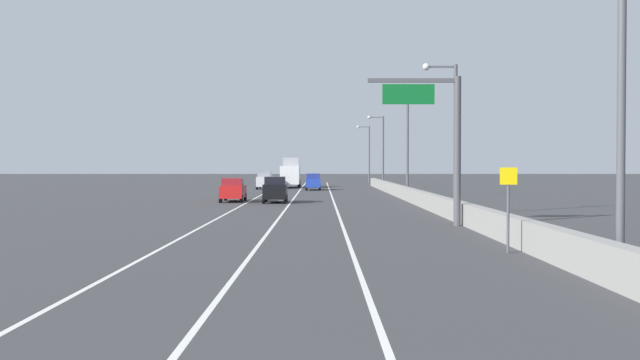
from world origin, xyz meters
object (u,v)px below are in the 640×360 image
at_px(speed_advisory_sign, 505,203).
at_px(lamp_post_right_fourth, 378,146).
at_px(lamp_post_right_second, 448,127).
at_px(car_red_1, 230,190).
at_px(lamp_post_right_third, 401,140).
at_px(car_blue_0, 310,182).
at_px(box_truck, 288,174).
at_px(car_black_2, 272,190).
at_px(lamp_post_right_near, 608,83).
at_px(lamp_post_right_fifth, 364,150).
at_px(car_silver_3, 262,180).
at_px(overhead_sign_gantry, 439,132).

relative_size(speed_advisory_sign, lamp_post_right_fourth, 0.32).
xyz_separation_m(lamp_post_right_second, car_red_1, (-15.18, 15.96, -4.40)).
distance_m(lamp_post_right_second, lamp_post_right_third, 25.32).
distance_m(car_blue_0, box_truck, 9.75).
relative_size(car_red_1, car_black_2, 1.18).
bearing_deg(lamp_post_right_fourth, speed_advisory_sign, -90.98).
xyz_separation_m(car_red_1, box_truck, (3.32, 36.83, 0.81)).
bearing_deg(lamp_post_right_second, lamp_post_right_near, -89.75).
bearing_deg(speed_advisory_sign, lamp_post_right_third, 88.22).
height_order(lamp_post_right_fifth, car_silver_3, lamp_post_right_fifth).
bearing_deg(lamp_post_right_fifth, box_truck, -116.41).
height_order(lamp_post_right_fourth, lamp_post_right_fifth, same).
distance_m(lamp_post_right_third, car_blue_0, 20.72).
bearing_deg(car_silver_3, car_blue_0, -29.54).
height_order(overhead_sign_gantry, lamp_post_right_third, lamp_post_right_third).
bearing_deg(car_red_1, lamp_post_right_second, -46.44).
height_order(lamp_post_right_second, lamp_post_right_fourth, same).
relative_size(lamp_post_right_fifth, car_black_2, 2.30).
relative_size(lamp_post_right_fifth, box_truck, 1.23).
bearing_deg(lamp_post_right_third, car_red_1, -148.31).
height_order(lamp_post_right_second, car_black_2, lamp_post_right_second).
bearing_deg(lamp_post_right_fourth, lamp_post_right_fifth, 90.30).
height_order(lamp_post_right_near, car_blue_0, lamp_post_right_near).
xyz_separation_m(lamp_post_right_second, car_silver_3, (-14.79, 46.93, -4.31)).
bearing_deg(car_silver_3, car_black_2, -84.42).
height_order(overhead_sign_gantry, speed_advisory_sign, overhead_sign_gantry).
height_order(car_blue_0, car_silver_3, car_silver_3).
height_order(lamp_post_right_near, lamp_post_right_third, same).
xyz_separation_m(car_black_2, car_silver_3, (-3.19, 32.66, 0.02)).
bearing_deg(car_red_1, car_silver_3, 89.30).
relative_size(car_blue_0, car_silver_3, 0.91).
bearing_deg(car_black_2, car_silver_3, 95.58).
height_order(speed_advisory_sign, car_silver_3, speed_advisory_sign).
height_order(lamp_post_right_fifth, car_blue_0, lamp_post_right_fifth).
relative_size(speed_advisory_sign, car_silver_3, 0.63).
xyz_separation_m(lamp_post_right_near, lamp_post_right_third, (-0.12, 50.64, 0.00)).
relative_size(overhead_sign_gantry, car_silver_3, 1.58).
xyz_separation_m(lamp_post_right_third, car_blue_0, (-8.82, 18.23, -4.40)).
bearing_deg(car_red_1, car_black_2, -25.28).
xyz_separation_m(overhead_sign_gantry, lamp_post_right_fourth, (1.65, 59.08, 0.65)).
xyz_separation_m(speed_advisory_sign, car_black_2, (-10.18, 34.24, -0.72)).
bearing_deg(speed_advisory_sign, lamp_post_right_near, -73.99).
height_order(lamp_post_right_second, box_truck, lamp_post_right_second).
distance_m(lamp_post_right_fourth, car_blue_0, 11.99).
bearing_deg(lamp_post_right_third, lamp_post_right_fourth, 90.46).
distance_m(speed_advisory_sign, car_black_2, 35.73).
distance_m(lamp_post_right_near, box_truck, 79.10).
height_order(speed_advisory_sign, car_black_2, speed_advisory_sign).
bearing_deg(lamp_post_right_fifth, car_silver_3, -116.45).
relative_size(speed_advisory_sign, car_blue_0, 0.69).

